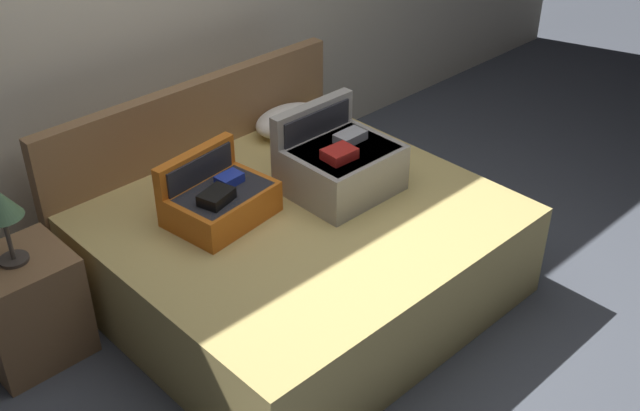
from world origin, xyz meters
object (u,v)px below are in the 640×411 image
(hard_case_large, at_px, (340,164))
(hard_case_medium, at_px, (219,199))
(nightstand, at_px, (27,308))
(bed, at_px, (303,255))
(table_lamp, at_px, (0,207))
(pillow_near_headboard, at_px, (290,121))

(hard_case_large, xyz_separation_m, hard_case_medium, (-0.59, 0.21, -0.04))
(hard_case_medium, relative_size, nightstand, 0.97)
(bed, height_order, hard_case_large, hard_case_large)
(table_lamp, bearing_deg, hard_case_medium, -20.01)
(bed, xyz_separation_m, hard_case_medium, (-0.31, 0.24, 0.36))
(pillow_near_headboard, height_order, nightstand, pillow_near_headboard)
(bed, bearing_deg, hard_case_medium, 141.72)
(bed, relative_size, pillow_near_headboard, 4.26)
(hard_case_large, bearing_deg, nightstand, 160.61)
(bed, height_order, pillow_near_headboard, pillow_near_headboard)
(pillow_near_headboard, bearing_deg, hard_case_medium, -153.20)
(hard_case_large, relative_size, hard_case_medium, 0.99)
(hard_case_medium, xyz_separation_m, nightstand, (-0.87, 0.32, -0.34))
(table_lamp, bearing_deg, nightstand, -26.57)
(hard_case_medium, xyz_separation_m, table_lamp, (-0.87, 0.32, 0.20))
(bed, relative_size, nightstand, 3.41)
(nightstand, bearing_deg, hard_case_large, -19.78)
(hard_case_large, bearing_deg, bed, -172.85)
(bed, bearing_deg, table_lamp, 154.61)
(hard_case_medium, relative_size, table_lamp, 1.42)
(hard_case_large, xyz_separation_m, pillow_near_headboard, (0.22, 0.62, -0.07))
(hard_case_medium, bearing_deg, pillow_near_headboard, 19.35)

